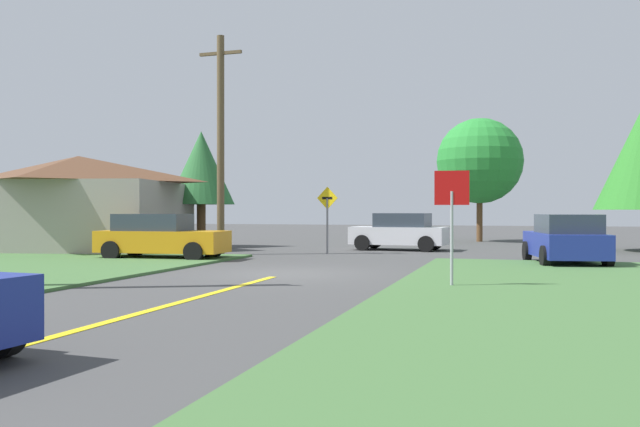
{
  "coord_description": "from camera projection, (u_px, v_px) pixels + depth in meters",
  "views": [
    {
      "loc": [
        6.15,
        -17.47,
        1.76
      ],
      "look_at": [
        -0.43,
        4.84,
        1.64
      ],
      "focal_mm": 37.64,
      "sensor_mm": 36.0,
      "label": 1
    }
  ],
  "objects": [
    {
      "name": "lane_stripe_center",
      "position": [
        121.0,
        318.0,
        10.83
      ],
      "size": [
        0.2,
        14.0,
        0.01
      ],
      "primitive_type": "cube",
      "color": "yellow",
      "rests_on": "ground"
    },
    {
      "name": "oak_tree_left",
      "position": [
        201.0,
        168.0,
        31.97
      ],
      "size": [
        3.18,
        3.18,
        5.53
      ],
      "color": "brown",
      "rests_on": "ground"
    },
    {
      "name": "car_on_crossroad",
      "position": [
        566.0,
        240.0,
        21.51
      ],
      "size": [
        2.63,
        4.34,
        1.62
      ],
      "rotation": [
        0.0,
        0.0,
        1.75
      ],
      "color": "navy",
      "rests_on": "ground"
    },
    {
      "name": "car_approaching_junction",
      "position": [
        400.0,
        232.0,
        29.32
      ],
      "size": [
        4.25,
        2.3,
        1.62
      ],
      "rotation": [
        0.0,
        0.0,
        3.06
      ],
      "color": "silver",
      "rests_on": "ground"
    },
    {
      "name": "parked_car_near_building",
      "position": [
        160.0,
        237.0,
        23.82
      ],
      "size": [
        4.64,
        2.11,
        1.62
      ],
      "rotation": [
        0.0,
        0.0,
        0.06
      ],
      "color": "orange",
      "rests_on": "ground"
    },
    {
      "name": "direction_sign",
      "position": [
        327.0,
        212.0,
        26.84
      ],
      "size": [
        0.9,
        0.18,
        2.69
      ],
      "color": "slate",
      "rests_on": "ground"
    },
    {
      "name": "oak_tree_right",
      "position": [
        480.0,
        161.0,
        37.22
      ],
      "size": [
        4.74,
        4.74,
        6.86
      ],
      "color": "brown",
      "rests_on": "ground"
    },
    {
      "name": "utility_pole_mid",
      "position": [
        221.0,
        142.0,
        26.34
      ],
      "size": [
        1.8,
        0.29,
        8.61
      ],
      "color": "brown",
      "rests_on": "ground"
    },
    {
      "name": "stop_sign",
      "position": [
        452.0,
        205.0,
        14.94
      ],
      "size": [
        0.76,
        0.13,
        2.64
      ],
      "rotation": [
        0.0,
        0.0,
        3.26
      ],
      "color": "#9EA0A8",
      "rests_on": "ground"
    },
    {
      "name": "barn",
      "position": [
        78.0,
        203.0,
        29.27
      ],
      "size": [
        9.37,
        8.36,
        4.12
      ],
      "color": "gray",
      "rests_on": "ground"
    },
    {
      "name": "ground_plane",
      "position": [
        286.0,
        274.0,
        18.51
      ],
      "size": [
        120.0,
        120.0,
        0.0
      ],
      "primitive_type": "plane",
      "color": "#424242"
    }
  ]
}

